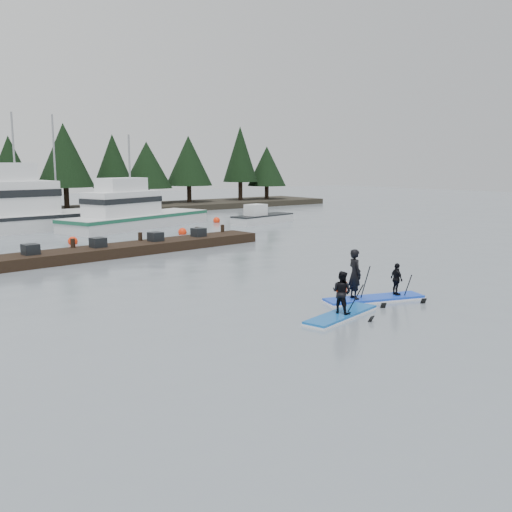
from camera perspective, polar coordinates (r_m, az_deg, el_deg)
ground at (r=19.12m, az=11.10°, el=-5.55°), size 160.00×160.00×0.00m
far_shore at (r=56.08m, az=-23.13°, el=3.87°), size 70.00×8.00×0.60m
treeline at (r=56.11m, az=-23.11°, el=3.56°), size 60.00×4.00×8.00m
fishing_boat_large at (r=44.90m, az=-22.30°, el=3.28°), size 16.80×6.16×9.41m
fishing_boat_medium at (r=44.52m, az=-12.11°, el=3.50°), size 13.07×7.57×7.75m
skiff at (r=46.71m, az=0.68°, el=3.73°), size 6.11×2.91×0.69m
floating_dock at (r=31.58m, az=-12.26°, el=0.74°), size 16.35×3.64×0.54m
buoy_c at (r=47.38m, az=-3.96°, el=3.37°), size 0.57×0.57×0.57m
buoy_b at (r=36.31m, az=-17.84°, el=1.16°), size 0.58×0.58×0.58m
buoy_d at (r=39.64m, az=-7.37°, el=2.17°), size 0.58×0.58×0.58m
paddleboard_solo at (r=18.31m, az=8.55°, el=-4.47°), size 3.34×1.50×1.90m
paddleboard_duo at (r=20.59m, az=11.40°, el=-2.79°), size 3.76×1.99×2.37m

